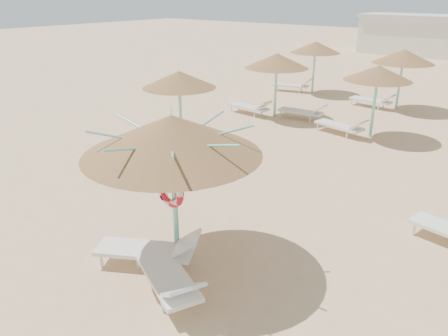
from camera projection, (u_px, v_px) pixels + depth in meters
The scene contains 6 objects.
ground at pixel (188, 261), 8.87m from camera, with size 120.00×120.00×0.00m, color #D6AD82.
main_palapa at pixel (172, 136), 8.01m from camera, with size 3.38×3.38×3.03m.
lounger_main_a at pixel (151, 249), 8.63m from camera, with size 2.12×1.56×0.76m.
lounger_main_b at pixel (168, 276), 7.80m from camera, with size 2.25×1.51×0.79m.
palapa_field at pixel (441, 81), 14.58m from camera, with size 18.92×14.00×2.70m.
service_hut at pixel (412, 34), 37.22m from camera, with size 8.40×4.40×3.25m.
Camera 1 is at (5.19, -5.45, 5.10)m, focal length 35.00 mm.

